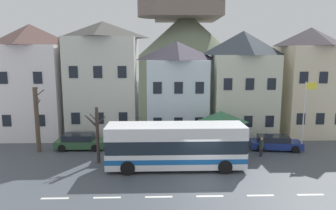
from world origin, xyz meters
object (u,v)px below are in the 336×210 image
bare_tree_01 (97,133)px  transit_bus (176,146)px  pedestrian_00 (261,145)px  bare_tree_00 (37,119)px  public_bench (216,138)px  townhouse_01 (104,79)px  hilltop_castle (186,55)px  townhouse_02 (177,89)px  townhouse_00 (33,81)px  parked_car_00 (80,141)px  townhouse_03 (242,84)px  bus_shelter (221,117)px  pedestrian_01 (244,149)px  flagpole (305,111)px  parked_car_01 (275,143)px  townhouse_04 (308,82)px

bare_tree_01 → transit_bus: bearing=-12.3°
transit_bus → pedestrian_00: transit_bus is taller
bare_tree_00 → public_bench: bearing=7.9°
transit_bus → bare_tree_00: bearing=160.2°
townhouse_01 → hilltop_castle: bearing=64.6°
townhouse_01 → transit_bus: (6.78, -9.91, -4.13)m
townhouse_02 → townhouse_00: bearing=179.8°
pedestrian_00 → public_bench: 4.96m
parked_car_00 → bare_tree_01: size_ratio=0.99×
pedestrian_00 → public_bench: bearing=126.4°
townhouse_02 → townhouse_03: (6.68, 0.07, 0.52)m
townhouse_01 → bus_shelter: townhouse_01 is taller
pedestrian_00 → pedestrian_01: bearing=-158.8°
transit_bus → parked_car_00: 9.60m
flagpole → bare_tree_00: bearing=177.9°
townhouse_03 → parked_car_01: size_ratio=2.35×
townhouse_04 → hilltop_castle: (-10.75, 21.95, 2.79)m
bus_shelter → parked_car_00: bus_shelter is taller
hilltop_castle → pedestrian_01: bearing=-86.1°
transit_bus → pedestrian_01: 5.87m
bus_shelter → public_bench: 3.10m
townhouse_00 → townhouse_04: 28.06m
parked_car_00 → flagpole: bearing=-4.0°
hilltop_castle → pedestrian_00: size_ratio=21.86×
townhouse_02 → townhouse_03: townhouse_03 is taller
transit_bus → bare_tree_00: (-11.51, 4.13, 1.21)m
townhouse_01 → townhouse_04: 21.04m
bus_shelter → flagpole: 6.98m
bus_shelter → public_bench: (0.05, 1.95, -2.41)m
townhouse_01 → flagpole: size_ratio=1.91×
hilltop_castle → public_bench: hilltop_castle is taller
townhouse_00 → parked_car_00: 8.74m
townhouse_02 → public_bench: 6.39m
townhouse_04 → pedestrian_01: townhouse_04 is taller
pedestrian_00 → townhouse_02: bearing=132.6°
townhouse_00 → townhouse_01: size_ratio=0.97×
townhouse_02 → hilltop_castle: bearing=82.6°
townhouse_02 → bare_tree_00: size_ratio=1.72×
bus_shelter → pedestrian_00: size_ratio=2.26×
townhouse_04 → pedestrian_00: townhouse_04 is taller
townhouse_01 → flagpole: (17.79, -6.61, -2.22)m
flagpole → hilltop_castle: bearing=104.8°
flagpole → townhouse_04: bearing=63.0°
townhouse_00 → townhouse_03: size_ratio=1.06×
flagpole → bare_tree_01: flagpole is taller
parked_car_00 → parked_car_01: (17.12, -0.81, -0.04)m
parked_car_00 → public_bench: size_ratio=2.42×
bare_tree_01 → townhouse_02: bearing=51.1°
townhouse_04 → flagpole: 7.40m
townhouse_01 → bare_tree_00: (-4.73, -5.78, -2.92)m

